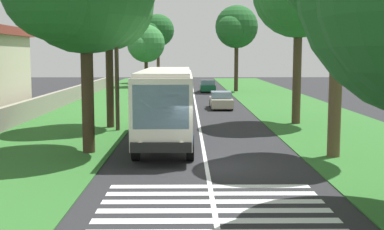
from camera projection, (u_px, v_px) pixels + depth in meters
ground at (207, 167)px, 20.31m from camera, size 160.00×160.00×0.00m
grass_verge_left at (80, 119)px, 35.11m from camera, size 120.00×8.00×0.04m
grass_verge_right at (316, 119)px, 35.28m from camera, size 120.00×8.00×0.04m
centre_line at (198, 119)px, 35.20m from camera, size 110.00×0.16×0.01m
coach_bus at (166, 102)px, 25.18m from camera, size 11.16×2.62×3.73m
zebra_crossing at (214, 211)px, 14.63m from camera, size 5.85×6.80×0.01m
trailing_car_0 at (221, 101)px, 42.11m from camera, size 4.30×1.78×1.43m
trailing_car_1 at (177, 92)px, 51.77m from camera, size 4.30×1.78×1.43m
trailing_car_2 at (208, 86)px, 60.99m from camera, size 4.30×1.78×1.43m
trailing_car_3 at (180, 83)px, 66.93m from camera, size 4.30×1.78×1.43m
roadside_tree_left_0 at (145, 44)px, 69.60m from camera, size 5.90×5.19×8.51m
roadside_tree_left_1 at (157, 31)px, 79.50m from camera, size 6.02×5.07×10.71m
roadside_tree_left_3 at (106, 7)px, 30.29m from camera, size 6.57×5.48×10.17m
roadside_tree_right_0 at (235, 28)px, 60.66m from camera, size 6.30×5.11×10.27m
utility_pole at (117, 57)px, 29.38m from camera, size 0.24×1.40×8.24m
roadside_wall at (50, 102)px, 39.96m from camera, size 70.00×0.40×1.35m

